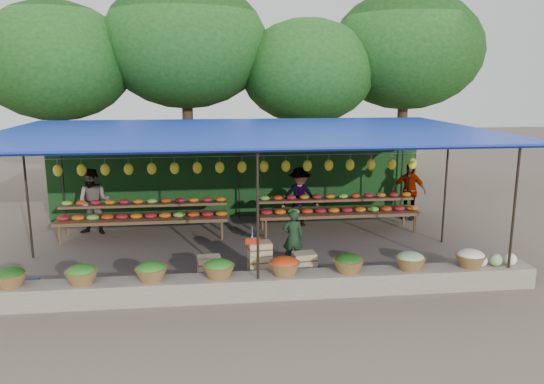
{
  "coord_description": "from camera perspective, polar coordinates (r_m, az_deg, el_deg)",
  "views": [
    {
      "loc": [
        -0.82,
        -11.87,
        3.92
      ],
      "look_at": [
        0.62,
        0.2,
        1.33
      ],
      "focal_mm": 35.0,
      "sensor_mm": 36.0,
      "label": 1
    }
  ],
  "objects": [
    {
      "name": "customer_mid",
      "position": [
        14.33,
        3.01,
        -0.53
      ],
      "size": [
        1.1,
        0.71,
        1.61
      ],
      "primitive_type": "imported",
      "rotation": [
        0.0,
        0.0,
        0.11
      ],
      "color": "slate",
      "rests_on": "ground"
    },
    {
      "name": "stall_canopy",
      "position": [
        12.03,
        -2.89,
        6.1
      ],
      "size": [
        10.8,
        6.6,
        2.82
      ],
      "color": "black",
      "rests_on": "ground"
    },
    {
      "name": "netting_backdrop",
      "position": [
        15.28,
        -3.65,
        1.95
      ],
      "size": [
        10.6,
        0.06,
        2.5
      ],
      "primitive_type": "cube",
      "color": "#184419",
      "rests_on": "ground"
    },
    {
      "name": "fruit_table_left",
      "position": [
        13.73,
        -13.62,
        -2.27
      ],
      "size": [
        4.21,
        0.95,
        0.93
      ],
      "color": "#503420",
      "rests_on": "ground"
    },
    {
      "name": "produce_baskets",
      "position": [
        9.75,
        -2.19,
        -8.11
      ],
      "size": [
        8.98,
        0.58,
        0.34
      ],
      "color": "brown",
      "rests_on": "stone_curb"
    },
    {
      "name": "stone_curb",
      "position": [
        9.89,
        -1.58,
        -10.07
      ],
      "size": [
        10.6,
        0.55,
        0.4
      ],
      "primitive_type": "cube",
      "color": "#6D6557",
      "rests_on": "ground"
    },
    {
      "name": "customer_right",
      "position": [
        15.55,
        14.51,
        0.12
      ],
      "size": [
        1.01,
        0.87,
        1.63
      ],
      "primitive_type": "imported",
      "rotation": [
        0.0,
        0.0,
        -0.61
      ],
      "color": "slate",
      "rests_on": "ground"
    },
    {
      "name": "tree_row",
      "position": [
        18.03,
        -2.7,
        14.51
      ],
      "size": [
        16.51,
        5.5,
        7.12
      ],
      "color": "#342612",
      "rests_on": "ground"
    },
    {
      "name": "crate_counter",
      "position": [
        10.65,
        -1.48,
        -7.77
      ],
      "size": [
        2.38,
        0.39,
        0.77
      ],
      "color": "#A5825E",
      "rests_on": "ground"
    },
    {
      "name": "vendor_seated",
      "position": [
        11.36,
        2.28,
        -4.91
      ],
      "size": [
        0.48,
        0.36,
        1.22
      ],
      "primitive_type": "imported",
      "rotation": [
        0.0,
        0.0,
        2.99
      ],
      "color": "#18351C",
      "rests_on": "ground"
    },
    {
      "name": "customer_left",
      "position": [
        14.28,
        -18.61,
        -1.01
      ],
      "size": [
        0.94,
        0.8,
        1.7
      ],
      "primitive_type": "imported",
      "rotation": [
        0.0,
        0.0,
        -0.2
      ],
      "color": "slate",
      "rests_on": "ground"
    },
    {
      "name": "blue_crate_front",
      "position": [
        10.95,
        -25.04,
        -9.36
      ],
      "size": [
        0.47,
        0.36,
        0.27
      ],
      "primitive_type": "cube",
      "rotation": [
        0.0,
        0.0,
        -0.07
      ],
      "color": "navy",
      "rests_on": "ground"
    },
    {
      "name": "fruit_table_right",
      "position": [
        14.03,
        7.1,
        -1.72
      ],
      "size": [
        4.21,
        0.95,
        0.93
      ],
      "color": "#503420",
      "rests_on": "ground"
    },
    {
      "name": "ground",
      "position": [
        12.53,
        -2.74,
        -6.21
      ],
      "size": [
        60.0,
        60.0,
        0.0
      ],
      "primitive_type": "plane",
      "color": "#66584B",
      "rests_on": "ground"
    },
    {
      "name": "weighing_scale",
      "position": [
        10.47,
        -2.13,
        -5.02
      ],
      "size": [
        0.31,
        0.31,
        0.33
      ],
      "color": "red",
      "rests_on": "crate_counter"
    }
  ]
}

